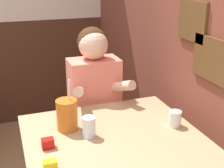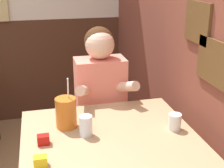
{
  "view_description": "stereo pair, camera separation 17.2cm",
  "coord_description": "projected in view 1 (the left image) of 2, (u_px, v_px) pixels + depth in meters",
  "views": [
    {
      "loc": [
        0.29,
        -1.0,
        1.6
      ],
      "look_at": [
        0.84,
        0.52,
        1.0
      ],
      "focal_mm": 50.0,
      "sensor_mm": 36.0,
      "label": 1
    },
    {
      "loc": [
        0.46,
        -1.05,
        1.6
      ],
      "look_at": [
        0.84,
        0.52,
        1.0
      ],
      "focal_mm": 50.0,
      "sensor_mm": 36.0,
      "label": 2
    }
  ],
  "objects": [
    {
      "name": "glass_near_pitcher",
      "position": [
        89.0,
        127.0,
        1.62
      ],
      "size": [
        0.07,
        0.07,
        0.11
      ],
      "color": "silver",
      "rests_on": "main_table"
    },
    {
      "name": "cocktail_pitcher",
      "position": [
        67.0,
        115.0,
        1.68
      ],
      "size": [
        0.12,
        0.12,
        0.29
      ],
      "color": "#C6661E",
      "rests_on": "main_table"
    },
    {
      "name": "main_table",
      "position": [
        114.0,
        149.0,
        1.66
      ],
      "size": [
        0.92,
        0.85,
        0.77
      ],
      "color": "tan",
      "rests_on": "ground_plane"
    },
    {
      "name": "condiment_mustard",
      "position": [
        50.0,
        166.0,
        1.35
      ],
      "size": [
        0.06,
        0.04,
        0.05
      ],
      "color": "yellow",
      "rests_on": "main_table"
    },
    {
      "name": "brick_wall_right",
      "position": [
        151.0,
        4.0,
        2.32
      ],
      "size": [
        0.08,
        4.29,
        2.7
      ],
      "color": "brown",
      "rests_on": "ground_plane"
    },
    {
      "name": "condiment_ketchup",
      "position": [
        48.0,
        143.0,
        1.53
      ],
      "size": [
        0.06,
        0.04,
        0.05
      ],
      "color": "#B7140F",
      "rests_on": "main_table"
    },
    {
      "name": "glass_center",
      "position": [
        175.0,
        119.0,
        1.73
      ],
      "size": [
        0.07,
        0.07,
        0.09
      ],
      "color": "silver",
      "rests_on": "main_table"
    },
    {
      "name": "person_seated",
      "position": [
        95.0,
        111.0,
        2.21
      ],
      "size": [
        0.42,
        0.4,
        1.24
      ],
      "color": "#EA7F6B",
      "rests_on": "ground_plane"
    }
  ]
}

